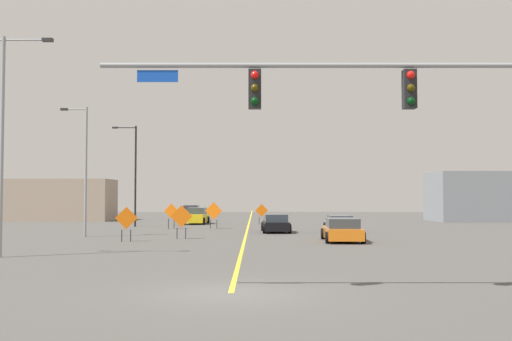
{
  "coord_description": "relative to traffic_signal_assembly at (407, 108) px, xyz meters",
  "views": [
    {
      "loc": [
        0.66,
        -15.61,
        2.57
      ],
      "look_at": [
        0.56,
        25.68,
        4.35
      ],
      "focal_mm": 41.16,
      "sensor_mm": 36.0,
      "label": 1
    }
  ],
  "objects": [
    {
      "name": "construction_sign_median_near",
      "position": [
        -8.45,
        19.45,
        -3.67
      ],
      "size": [
        1.32,
        0.06,
        2.0
      ],
      "color": "orange",
      "rests_on": "ground"
    },
    {
      "name": "car_black_far",
      "position": [
        -2.6,
        25.89,
        -4.32
      ],
      "size": [
        2.04,
        4.35,
        1.28
      ],
      "color": "black",
      "rests_on": "ground"
    },
    {
      "name": "car_red_approaching",
      "position": [
        -11.27,
        50.45,
        -4.22
      ],
      "size": [
        2.08,
        4.56,
        1.51
      ],
      "color": "red",
      "rests_on": "ground"
    },
    {
      "name": "road_centre_stripe",
      "position": [
        -4.66,
        43.3,
        -4.93
      ],
      "size": [
        0.16,
        86.57,
        0.01
      ],
      "color": "yellow",
      "rests_on": "ground"
    },
    {
      "name": "construction_sign_left_lane",
      "position": [
        -3.49,
        36.96,
        -3.77
      ],
      "size": [
        1.15,
        0.08,
        1.84
      ],
      "color": "orange",
      "rests_on": "ground"
    },
    {
      "name": "car_silver_passing",
      "position": [
        1.91,
        25.95,
        -4.35
      ],
      "size": [
        1.97,
        4.07,
        1.18
      ],
      "color": "#B7BABF",
      "rests_on": "ground"
    },
    {
      "name": "street_lamp_mid_left",
      "position": [
        -14.21,
        33.29,
        -0.28
      ],
      "size": [
        2.06,
        0.24,
        8.42
      ],
      "color": "black",
      "rests_on": "ground"
    },
    {
      "name": "car_orange_near",
      "position": [
        0.87,
        17.56,
        -4.31
      ],
      "size": [
        2.25,
        4.58,
        1.31
      ],
      "color": "orange",
      "rests_on": "ground"
    },
    {
      "name": "construction_sign_right_shoulder",
      "position": [
        -7.31,
        30.32,
        -3.62
      ],
      "size": [
        1.34,
        0.37,
        2.08
      ],
      "color": "orange",
      "rests_on": "ground"
    },
    {
      "name": "traffic_signal_assembly",
      "position": [
        0.0,
        0.0,
        0.0
      ],
      "size": [
        12.55,
        0.44,
        6.54
      ],
      "color": "gray",
      "rests_on": "ground"
    },
    {
      "name": "ground",
      "position": [
        -4.66,
        0.01,
        -4.93
      ],
      "size": [
        155.83,
        155.83,
        0.0
      ],
      "primitive_type": "plane",
      "color": "#4C4947"
    },
    {
      "name": "street_lamp_far_left",
      "position": [
        -14.8,
        21.12,
        -0.45
      ],
      "size": [
        1.71,
        0.24,
        8.16
      ],
      "color": "gray",
      "rests_on": "ground"
    },
    {
      "name": "construction_sign_left_shoulder",
      "position": [
        -10.57,
        29.94,
        -3.67
      ],
      "size": [
        1.16,
        0.26,
        1.97
      ],
      "color": "orange",
      "rests_on": "ground"
    },
    {
      "name": "roadside_building_east",
      "position": [
        18.23,
        44.11,
        -2.45
      ],
      "size": [
        8.5,
        6.83,
        4.96
      ],
      "color": "gray",
      "rests_on": "ground"
    },
    {
      "name": "construction_sign_median_far",
      "position": [
        -11.3,
        17.47,
        -3.71
      ],
      "size": [
        1.26,
        0.18,
        1.95
      ],
      "color": "orange",
      "rests_on": "ground"
    },
    {
      "name": "roadside_building_west",
      "position": [
        -24.32,
        45.11,
        -2.8
      ],
      "size": [
        10.76,
        5.37,
        4.27
      ],
      "color": "gray",
      "rests_on": "ground"
    },
    {
      "name": "street_lamp_far_right",
      "position": [
        -14.71,
        9.0,
        0.56
      ],
      "size": [
        4.17,
        0.24,
        9.33
      ],
      "color": "gray",
      "rests_on": "ground"
    },
    {
      "name": "car_yellow_mid",
      "position": [
        -9.43,
        37.96,
        -4.25
      ],
      "size": [
        2.16,
        4.01,
        1.48
      ],
      "color": "gold",
      "rests_on": "ground"
    }
  ]
}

